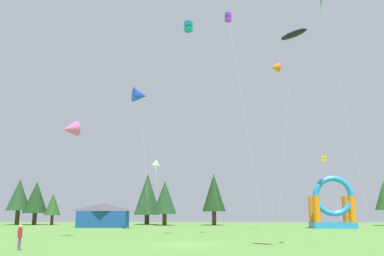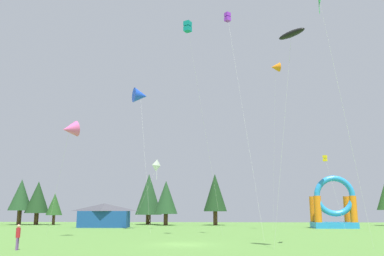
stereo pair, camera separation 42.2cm
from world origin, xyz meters
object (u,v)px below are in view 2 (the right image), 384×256
Objects in this scene: kite_pink_delta at (70,129)px; kite_purple_box at (228,18)px; kite_teal_box at (188,27)px; kite_white_diamond at (157,166)px; inflatable_red_slide at (334,208)px; kite_yellow_box at (325,159)px; kite_orange_delta at (275,67)px; kite_blue_delta at (140,96)px; kite_black_parafoil at (291,34)px; festival_tent at (104,215)px; person_midfield at (18,235)px.

kite_purple_box is at bearing 3.41° from kite_pink_delta.
kite_purple_box reaches higher than kite_teal_box.
kite_pink_delta is 0.53× the size of kite_teal_box.
inflatable_red_slide is (26.86, 5.51, -6.05)m from kite_white_diamond.
kite_white_diamond is (-25.34, -3.10, -1.38)m from kite_yellow_box.
kite_white_diamond is at bearing 167.34° from kite_orange_delta.
kite_blue_delta is 1.65× the size of kite_pink_delta.
kite_black_parafoil is 2.02× the size of inflatable_red_slide.
kite_black_parafoil is 1.48× the size of kite_yellow_box.
kite_yellow_box is at bearing 52.45° from kite_purple_box.
kite_pink_delta is 41.89m from inflatable_red_slide.
festival_tent is (-26.67, 10.46, -20.84)m from kite_orange_delta.
kite_teal_box reaches higher than kite_blue_delta.
inflatable_red_slide is 36.30m from festival_tent.
kite_teal_box reaches higher than inflatable_red_slide.
kite_teal_box is 2.93× the size of festival_tent.
festival_tent is at bearing 129.69° from kite_purple_box.
kite_blue_delta is at bearing -5.40° from person_midfield.
kite_purple_box is at bearing -47.87° from person_midfield.
kite_purple_box is 37.59m from festival_tent.
kite_black_parafoil is 27.37m from kite_orange_delta.
inflatable_red_slide is 1.01× the size of festival_tent.
kite_white_diamond is at bearing 57.24° from kite_blue_delta.
person_midfield is 0.23× the size of festival_tent.
person_midfield is at bearing -133.06° from kite_teal_box.
kite_orange_delta is 30.24m from kite_pink_delta.
kite_orange_delta is 2.93× the size of inflatable_red_slide.
kite_orange_delta is at bearing 60.76° from kite_purple_box.
kite_white_diamond is at bearing 115.21° from kite_black_parafoil.
kite_purple_box is at bearing -50.31° from festival_tent.
festival_tent is (-14.97, 24.40, -20.62)m from kite_teal_box.
kite_orange_delta is 23.84m from inflatable_red_slide.
kite_yellow_box is 25.56m from kite_white_diamond.
kite_teal_box is 27.17m from person_midfield.
kite_yellow_box is 6.15× the size of person_midfield.
kite_yellow_box is 0.44× the size of kite_purple_box.
kite_orange_delta is at bearing -21.42° from festival_tent.
kite_teal_box is (7.73, -14.45, 3.55)m from kite_blue_delta.
kite_orange_delta reaches higher than person_midfield.
kite_white_diamond is 13.54m from festival_tent.
kite_teal_box is at bearing 0.08° from kite_pink_delta.
kite_teal_box is (-4.45, -0.99, -1.47)m from kite_purple_box.
kite_teal_box is (-19.77, -20.92, 12.06)m from kite_yellow_box.
kite_blue_delta is at bearing 178.50° from kite_orange_delta.
kite_pink_delta is 6.84× the size of person_midfield.
kite_purple_box is (-4.19, 13.37, 8.13)m from kite_black_parafoil.
inflatable_red_slide is at bearing 70.49° from kite_black_parafoil.
inflatable_red_slide is at bearing 44.37° from kite_orange_delta.
kite_white_diamond is at bearing 107.35° from kite_teal_box.
kite_yellow_box is 46.40m from person_midfield.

